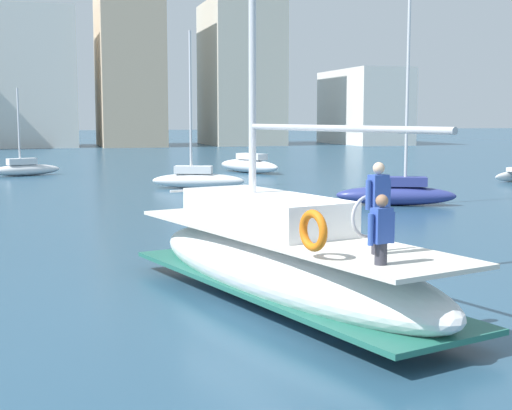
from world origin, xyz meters
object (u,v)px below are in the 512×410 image
moored_sloop_far (25,168)px  main_sailboat (281,259)px  moored_catamaran (397,192)px  moored_ketch_distant (197,178)px  moored_cutter_left (249,164)px

moored_sloop_far → main_sailboat: bearing=-80.8°
moored_catamaran → moored_ketch_distant: 11.89m
moored_catamaran → moored_cutter_left: moored_cutter_left is taller
main_sailboat → moored_ketch_distant: main_sailboat is taller
moored_sloop_far → moored_ketch_distant: moored_ketch_distant is taller
main_sailboat → moored_catamaran: (10.00, 14.58, -0.32)m
moored_sloop_far → moored_catamaran: moored_catamaran is taller
main_sailboat → moored_cutter_left: bearing=75.5°
moored_ketch_distant → main_sailboat: bearing=-97.6°
main_sailboat → moored_catamaran: 17.68m
moored_ketch_distant → moored_sloop_far: bearing=128.3°
main_sailboat → moored_catamaran: bearing=55.6°
moored_catamaran → moored_sloop_far: bearing=126.7°
moored_cutter_left → moored_ketch_distant: size_ratio=1.18×
main_sailboat → moored_ketch_distant: bearing=82.4°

